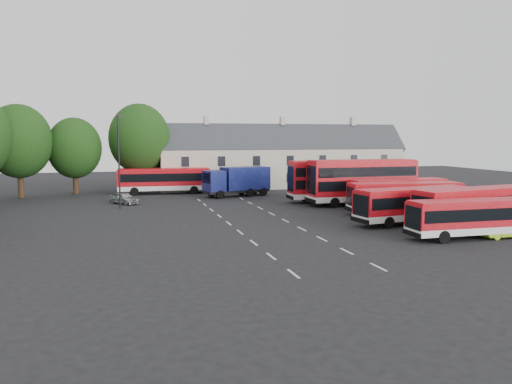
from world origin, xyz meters
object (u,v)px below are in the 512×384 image
(bus_dd_south, at_px, (362,179))
(silver_car, at_px, (124,198))
(box_truck, at_px, (238,180))
(lime_car, at_px, (504,229))
(bus_row_a, at_px, (475,215))
(lamppost, at_px, (119,159))

(bus_dd_south, bearing_deg, silver_car, 161.78)
(box_truck, relative_size, lime_car, 2.26)
(bus_row_a, bearing_deg, lime_car, -9.88)
(bus_dd_south, bearing_deg, bus_row_a, -92.91)
(bus_row_a, relative_size, silver_car, 2.65)
(box_truck, bearing_deg, lime_car, -81.91)
(box_truck, height_order, silver_car, box_truck)
(bus_dd_south, height_order, lamppost, lamppost)
(silver_car, distance_m, lamppost, 5.65)
(silver_car, xyz_separation_m, lime_car, (26.02, -25.98, -0.02))
(lime_car, xyz_separation_m, lamppost, (-26.41, 22.39, 4.36))
(bus_row_a, height_order, silver_car, bus_row_a)
(bus_row_a, relative_size, lime_car, 2.63)
(bus_row_a, height_order, box_truck, box_truck)
(lamppost, bearing_deg, bus_dd_south, -8.94)
(bus_row_a, xyz_separation_m, lamppost, (-24.19, 21.95, 3.31))
(silver_car, distance_m, lime_car, 36.77)
(bus_row_a, bearing_deg, lamppost, 138.93)
(bus_dd_south, distance_m, lime_car, 18.69)
(box_truck, distance_m, silver_car, 13.97)
(bus_row_a, height_order, lamppost, lamppost)
(box_truck, xyz_separation_m, lamppost, (-13.83, -7.16, 2.99))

